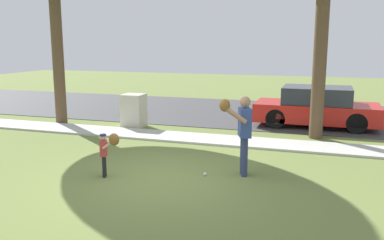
# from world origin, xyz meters

# --- Properties ---
(ground_plane) EXTENTS (48.00, 48.00, 0.00)m
(ground_plane) POSITION_xyz_m (0.00, 3.50, 0.00)
(ground_plane) COLOR olive
(sidewalk_strip) EXTENTS (36.00, 1.20, 0.06)m
(sidewalk_strip) POSITION_xyz_m (0.00, 3.60, 0.03)
(sidewalk_strip) COLOR beige
(sidewalk_strip) RESTS_ON ground
(road_surface) EXTENTS (36.00, 6.80, 0.02)m
(road_surface) POSITION_xyz_m (0.00, 8.60, 0.01)
(road_surface) COLOR #424244
(road_surface) RESTS_ON ground
(person_adult) EXTENTS (0.65, 0.79, 1.71)m
(person_adult) POSITION_xyz_m (1.53, 0.73, 1.05)
(person_adult) COLOR navy
(person_adult) RESTS_ON ground
(person_child) EXTENTS (0.50, 0.31, 0.98)m
(person_child) POSITION_xyz_m (-1.13, -0.28, 0.65)
(person_child) COLOR black
(person_child) RESTS_ON ground
(baseball) EXTENTS (0.07, 0.07, 0.07)m
(baseball) POSITION_xyz_m (0.79, 0.46, 0.04)
(baseball) COLOR white
(baseball) RESTS_ON ground
(utility_cabinet) EXTENTS (0.70, 0.66, 1.10)m
(utility_cabinet) POSITION_xyz_m (-2.93, 4.66, 0.55)
(utility_cabinet) COLOR beige
(utility_cabinet) RESTS_ON ground
(parked_hatchback_red) EXTENTS (4.00, 1.75, 1.33)m
(parked_hatchback_red) POSITION_xyz_m (2.86, 6.59, 0.66)
(parked_hatchback_red) COLOR red
(parked_hatchback_red) RESTS_ON road_surface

